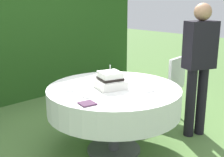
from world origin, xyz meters
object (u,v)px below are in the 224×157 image
object	(u,v)px
serving_plate_far	(148,90)
napkin_stack	(87,104)
serving_plate_near	(70,90)
standing_person	(199,62)
serving_plate_left	(107,77)
cake_table	(114,100)
garden_chair	(169,82)
wedding_cake	(110,80)
serving_plate_right	(87,96)

from	to	relation	value
serving_plate_far	napkin_stack	xyz separation A→B (m)	(-0.71, 0.12, 0.00)
serving_plate_near	serving_plate_far	xyz separation A→B (m)	(0.57, -0.56, 0.00)
serving_plate_near	napkin_stack	xyz separation A→B (m)	(-0.14, -0.44, 0.00)
standing_person	serving_plate_left	bearing A→B (deg)	134.03
serving_plate_near	serving_plate_left	xyz separation A→B (m)	(0.64, 0.12, 0.00)
cake_table	serving_plate_left	size ratio (longest dim) A/B	11.62
garden_chair	napkin_stack	bearing A→B (deg)	-169.89
cake_table	serving_plate_left	xyz separation A→B (m)	(0.25, 0.36, 0.14)
serving_plate_left	garden_chair	distance (m)	0.98
serving_plate_near	standing_person	bearing A→B (deg)	-25.23
wedding_cake	garden_chair	xyz separation A→B (m)	(1.21, 0.08, -0.27)
wedding_cake	napkin_stack	world-z (taller)	wedding_cake
serving_plate_left	standing_person	xyz separation A→B (m)	(0.75, -0.78, 0.19)
serving_plate_left	standing_person	size ratio (longest dim) A/B	0.08
cake_table	serving_plate_near	world-z (taller)	serving_plate_near
standing_person	wedding_cake	bearing A→B (deg)	157.02
serving_plate_right	serving_plate_near	bearing A→B (deg)	88.73
serving_plate_far	napkin_stack	size ratio (longest dim) A/B	1.07
wedding_cake	serving_plate_near	xyz separation A→B (m)	(-0.36, 0.22, -0.07)
serving_plate_right	standing_person	world-z (taller)	standing_person
serving_plate_left	serving_plate_right	distance (m)	0.76
napkin_stack	garden_chair	size ratio (longest dim) A/B	0.15
cake_table	standing_person	world-z (taller)	standing_person
serving_plate_far	standing_person	world-z (taller)	standing_person
wedding_cake	napkin_stack	distance (m)	0.56
wedding_cake	standing_person	distance (m)	1.12
wedding_cake	serving_plate_near	world-z (taller)	wedding_cake
serving_plate_left	serving_plate_far	bearing A→B (deg)	-96.36
napkin_stack	cake_table	bearing A→B (deg)	20.56
wedding_cake	serving_plate_left	size ratio (longest dim) A/B	2.93
cake_table	serving_plate_far	xyz separation A→B (m)	(0.17, -0.32, 0.14)
cake_table	garden_chair	world-z (taller)	garden_chair
serving_plate_right	garden_chair	xyz separation A→B (m)	(1.58, 0.15, -0.20)
napkin_stack	standing_person	xyz separation A→B (m)	(1.53, -0.22, 0.19)
serving_plate_far	standing_person	xyz separation A→B (m)	(0.83, -0.09, 0.19)
serving_plate_far	serving_plate_right	bearing A→B (deg)	153.83
napkin_stack	garden_chair	world-z (taller)	garden_chair
serving_plate_left	garden_chair	bearing A→B (deg)	-15.44
serving_plate_right	serving_plate_far	bearing A→B (deg)	-26.17
serving_plate_near	garden_chair	bearing A→B (deg)	-4.94
cake_table	napkin_stack	distance (m)	0.59
garden_chair	cake_table	bearing A→B (deg)	-174.94
wedding_cake	serving_plate_right	bearing A→B (deg)	-170.38
cake_table	napkin_stack	bearing A→B (deg)	-159.44
cake_table	serving_plate_right	xyz separation A→B (m)	(-0.40, -0.04, 0.14)
serving_plate_far	serving_plate_right	size ratio (longest dim) A/B	1.36
wedding_cake	serving_plate_right	distance (m)	0.38
serving_plate_left	serving_plate_near	bearing A→B (deg)	-169.31
cake_table	wedding_cake	distance (m)	0.22
serving_plate_left	napkin_stack	bearing A→B (deg)	-144.31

